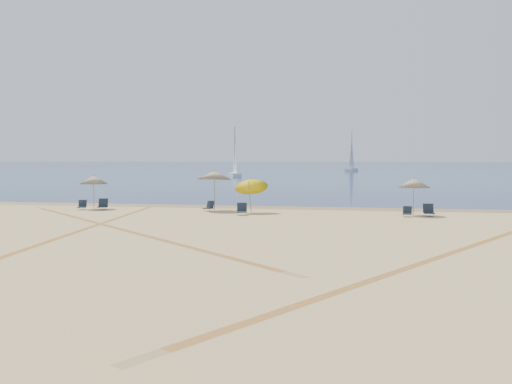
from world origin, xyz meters
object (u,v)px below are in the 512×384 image
chair_7 (429,211)px  sailboat_0 (235,161)px  chair_6 (407,212)px  chair_5 (242,210)px  chair_2 (82,205)px  sailboat_1 (352,159)px  umbrella_3 (251,183)px  umbrella_2 (214,175)px  umbrella_1 (94,180)px  chair_4 (209,207)px  chair_3 (103,205)px  umbrella_4 (414,183)px

chair_7 → sailboat_0: bearing=107.6°
chair_6 → chair_5: bearing=-167.8°
chair_6 → chair_2: bearing=-174.2°
chair_7 → sailboat_1: size_ratio=0.08×
chair_2 → chair_6: bearing=-15.8°
umbrella_3 → chair_5: bearing=-100.3°
umbrella_2 → chair_2: 9.13m
umbrella_1 → sailboat_1: size_ratio=0.23×
sailboat_0 → chair_2: bearing=-107.1°
chair_5 → chair_7: (11.07, 1.31, 0.00)m
umbrella_3 → chair_4: (-2.93, 0.67, -1.59)m
chair_4 → sailboat_0: 68.01m
chair_4 → chair_7: size_ratio=1.05×
umbrella_2 → sailboat_0: bearing=101.7°
chair_3 → sailboat_1: (13.54, 112.88, 2.70)m
umbrella_1 → chair_7: bearing=-2.4°
umbrella_2 → chair_3: (-7.46, -0.85, -1.99)m
chair_3 → umbrella_3: bearing=-15.1°
chair_3 → chair_4: bearing=-10.2°
chair_3 → chair_5: 10.01m
chair_2 → chair_5: size_ratio=0.91×
umbrella_2 → chair_5: 4.03m
umbrella_4 → chair_7: bearing=-24.2°
umbrella_1 → chair_6: umbrella_1 is taller
umbrella_2 → umbrella_1: bearing=-177.8°
umbrella_3 → chair_7: 10.92m
umbrella_2 → chair_4: size_ratio=3.33×
umbrella_2 → chair_4: umbrella_2 is taller
umbrella_4 → chair_3: umbrella_4 is taller
umbrella_1 → umbrella_2: (8.37, 0.31, 0.34)m
umbrella_3 → chair_4: umbrella_3 is taller
chair_2 → umbrella_4: bearing=-13.3°
sailboat_0 → umbrella_3: bearing=-97.5°
umbrella_1 → chair_5: umbrella_1 is taller
chair_7 → umbrella_2: bearing=170.4°
chair_4 → chair_2: bearing=-152.0°
sailboat_1 → umbrella_3: bearing=-79.0°
chair_5 → sailboat_1: bearing=76.9°
chair_2 → chair_6: size_ratio=1.12×
umbrella_2 → chair_2: bearing=-173.0°
umbrella_2 → umbrella_4: bearing=-3.8°
chair_7 → sailboat_0: size_ratio=0.08×
umbrella_3 → sailboat_0: sailboat_0 is taller
chair_6 → chair_7: chair_7 is taller
umbrella_1 → chair_4: bearing=-0.5°
umbrella_1 → chair_3: umbrella_1 is taller
umbrella_2 → chair_6: bearing=-8.2°
umbrella_2 → umbrella_3: umbrella_2 is taller
chair_6 → sailboat_1: 113.98m
umbrella_4 → chair_5: 10.48m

